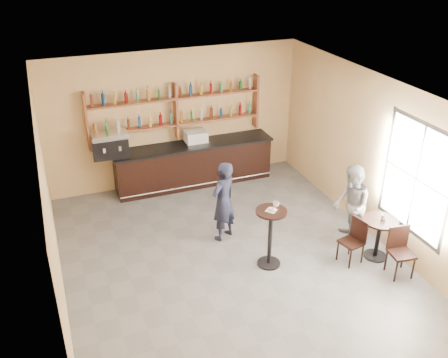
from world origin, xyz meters
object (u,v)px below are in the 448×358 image
object	(u,v)px
cafe_table	(378,238)
chair_west	(351,242)
patron_second	(351,206)
pastry_case	(196,137)
bar_counter	(194,164)
pedestal_table	(270,238)
chair_south	(402,253)
espresso_machine	(110,144)
man_main	(223,201)

from	to	relation	value
cafe_table	chair_west	distance (m)	0.55
cafe_table	patron_second	xyz separation A→B (m)	(-0.23, 0.63, 0.41)
patron_second	pastry_case	bearing A→B (deg)	-129.34
bar_counter	cafe_table	xyz separation A→B (m)	(2.28, -4.10, -0.11)
bar_counter	patron_second	world-z (taller)	patron_second
pastry_case	pedestal_table	distance (m)	3.65
pastry_case	chair_south	xyz separation A→B (m)	(2.26, -4.70, -0.73)
bar_counter	chair_south	distance (m)	5.25
bar_counter	chair_south	xyz separation A→B (m)	(2.33, -4.70, -0.06)
espresso_machine	chair_south	xyz separation A→B (m)	(4.23, -4.70, -0.85)
cafe_table	chair_south	bearing A→B (deg)	-85.24
bar_counter	man_main	bearing A→B (deg)	-94.05
pedestal_table	man_main	size ratio (longest dim) A/B	0.70
pastry_case	patron_second	world-z (taller)	patron_second
espresso_machine	chair_west	bearing A→B (deg)	-42.33
pastry_case	bar_counter	bearing A→B (deg)	-173.69
espresso_machine	bar_counter	bearing A→B (deg)	5.78
patron_second	pedestal_table	bearing A→B (deg)	-65.09
pastry_case	chair_south	bearing A→B (deg)	-58.00
pedestal_table	espresso_machine	bearing A→B (deg)	121.43
cafe_table	chair_west	bearing A→B (deg)	174.81
bar_counter	pastry_case	distance (m)	0.67
bar_counter	espresso_machine	distance (m)	2.06
chair_south	man_main	bearing A→B (deg)	145.61
espresso_machine	man_main	xyz separation A→B (m)	(1.73, -2.46, -0.49)
espresso_machine	chair_south	distance (m)	6.38
chair_west	patron_second	xyz separation A→B (m)	(0.32, 0.58, 0.38)
cafe_table	espresso_machine	bearing A→B (deg)	135.57
pedestal_table	man_main	bearing A→B (deg)	112.35
espresso_machine	cafe_table	bearing A→B (deg)	-38.65
man_main	espresso_machine	bearing A→B (deg)	-84.59
pedestal_table	chair_south	world-z (taller)	pedestal_table
pastry_case	pedestal_table	world-z (taller)	pastry_case
bar_counter	espresso_machine	bearing A→B (deg)	180.00
pastry_case	pedestal_table	size ratio (longest dim) A/B	0.45
patron_second	bar_counter	bearing A→B (deg)	-128.47
chair_west	chair_south	xyz separation A→B (m)	(0.60, -0.65, 0.03)
chair_south	pastry_case	bearing A→B (deg)	123.16
pastry_case	man_main	world-z (taller)	man_main
espresso_machine	man_main	bearing A→B (deg)	-49.08
bar_counter	pastry_case	bearing A→B (deg)	0.00
pastry_case	chair_west	xyz separation A→B (m)	(1.66, -4.05, -0.75)
bar_counter	chair_west	world-z (taller)	bar_counter
man_main	chair_south	distance (m)	3.38
chair_west	patron_second	size ratio (longest dim) A/B	0.53
bar_counter	pastry_case	xyz separation A→B (m)	(0.07, 0.00, 0.67)
bar_counter	man_main	xyz separation A→B (m)	(-0.17, -2.46, 0.31)
pastry_case	chair_south	size ratio (longest dim) A/B	0.56
bar_counter	chair_west	distance (m)	4.41
man_main	cafe_table	size ratio (longest dim) A/B	2.03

